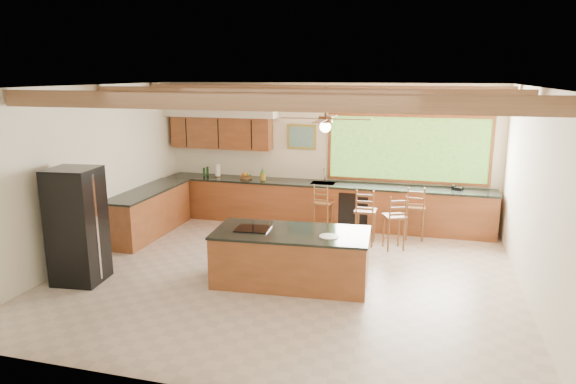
# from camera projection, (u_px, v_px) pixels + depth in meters

# --- Properties ---
(ground) EXTENTS (7.20, 7.20, 0.00)m
(ground) POSITION_uv_depth(u_px,v_px,m) (287.00, 274.00, 8.36)
(ground) COLOR #B9AA99
(ground) RESTS_ON ground
(room_shell) EXTENTS (7.27, 6.54, 3.02)m
(room_shell) POSITION_uv_depth(u_px,v_px,m) (287.00, 134.00, 8.51)
(room_shell) COLOR #EDE7CD
(room_shell) RESTS_ON ground
(counter_run) EXTENTS (7.12, 3.10, 1.22)m
(counter_run) POSITION_uv_depth(u_px,v_px,m) (281.00, 206.00, 10.83)
(counter_run) COLOR brown
(counter_run) RESTS_ON ground
(island) EXTENTS (2.45, 1.28, 0.85)m
(island) POSITION_uv_depth(u_px,v_px,m) (291.00, 257.00, 7.95)
(island) COLOR brown
(island) RESTS_ON ground
(refrigerator) EXTENTS (0.77, 0.75, 1.81)m
(refrigerator) POSITION_uv_depth(u_px,v_px,m) (77.00, 226.00, 7.89)
(refrigerator) COLOR black
(refrigerator) RESTS_ON ground
(bar_stool_a) EXTENTS (0.41, 0.41, 1.01)m
(bar_stool_a) POSITION_uv_depth(u_px,v_px,m) (323.00, 204.00, 10.45)
(bar_stool_a) COLOR brown
(bar_stool_a) RESTS_ON ground
(bar_stool_b) EXTENTS (0.40, 0.40, 1.10)m
(bar_stool_b) POSITION_uv_depth(u_px,v_px,m) (365.00, 212.00, 9.63)
(bar_stool_b) COLOR brown
(bar_stool_b) RESTS_ON ground
(bar_stool_c) EXTENTS (0.49, 0.49, 1.04)m
(bar_stool_c) POSITION_uv_depth(u_px,v_px,m) (394.00, 218.00, 9.38)
(bar_stool_c) COLOR brown
(bar_stool_c) RESTS_ON ground
(bar_stool_d) EXTENTS (0.39, 0.39, 1.07)m
(bar_stool_d) POSITION_uv_depth(u_px,v_px,m) (415.00, 208.00, 9.97)
(bar_stool_d) COLOR brown
(bar_stool_d) RESTS_ON ground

